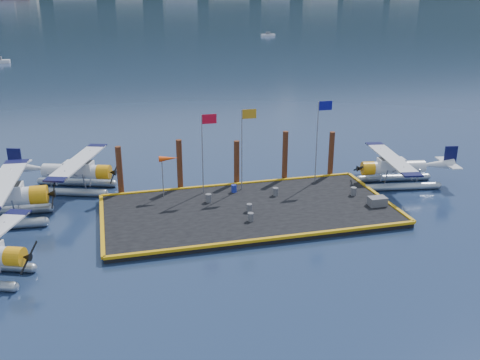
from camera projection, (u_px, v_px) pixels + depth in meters
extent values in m
plane|color=#182648|center=(249.00, 214.00, 37.60)|extent=(4000.00, 4000.00, 0.00)
cube|color=black|center=(249.00, 211.00, 37.53)|extent=(20.00, 10.00, 0.40)
cylinder|color=orange|center=(15.00, 257.00, 28.42)|extent=(1.23, 1.31, 1.05)
cube|color=black|center=(29.00, 257.00, 28.33)|extent=(0.78, 1.90, 1.02)
cube|color=#0A0B36|center=(18.00, 213.00, 32.00)|extent=(1.57, 1.25, 0.12)
cube|color=silver|center=(4.00, 192.00, 35.52)|extent=(2.48, 1.35, 0.99)
cube|color=black|center=(8.00, 188.00, 35.51)|extent=(1.60, 1.24, 0.60)
cylinder|color=orange|center=(39.00, 195.00, 36.05)|extent=(1.17, 1.34, 1.27)
cube|color=black|center=(53.00, 194.00, 36.21)|extent=(0.21, 2.44, 1.23)
cube|color=silver|center=(2.00, 184.00, 35.33)|extent=(2.24, 9.96, 0.13)
cube|color=#0A0B36|center=(16.00, 162.00, 39.69)|extent=(1.70, 1.09, 0.14)
cylinder|color=#9AA1A8|center=(77.00, 182.00, 42.77)|extent=(5.90, 2.60, 0.59)
cylinder|color=#9AA1A8|center=(66.00, 192.00, 40.76)|extent=(5.90, 2.60, 0.59)
cylinder|color=silver|center=(72.00, 171.00, 41.30)|extent=(4.64, 2.55, 1.07)
cube|color=silver|center=(79.00, 167.00, 41.14)|extent=(2.39, 1.74, 0.88)
cube|color=black|center=(82.00, 165.00, 41.05)|extent=(1.63, 1.43, 0.54)
cylinder|color=orange|center=(104.00, 172.00, 41.08)|extent=(1.30, 1.40, 1.13)
cube|color=black|center=(114.00, 172.00, 41.01)|extent=(0.79, 2.07, 1.10)
cube|color=silver|center=(78.00, 161.00, 40.97)|extent=(4.35, 8.77, 0.12)
cube|color=#0A0B36|center=(97.00, 146.00, 44.91)|extent=(1.68, 1.32, 0.13)
cube|color=#0A0B36|center=(55.00, 180.00, 37.04)|extent=(1.68, 1.32, 0.13)
cube|color=#0A0B36|center=(15.00, 159.00, 41.40)|extent=(1.05, 0.47, 1.66)
cube|color=silver|center=(17.00, 166.00, 41.61)|extent=(1.95, 3.42, 0.10)
cylinder|color=#9AA1A8|center=(403.00, 187.00, 41.90)|extent=(5.79, 1.43, 0.56)
cylinder|color=#9AA1A8|center=(394.00, 178.00, 43.82)|extent=(5.79, 1.43, 0.56)
cylinder|color=silver|center=(398.00, 167.00, 42.42)|extent=(4.44, 1.67, 1.02)
cube|color=silver|center=(391.00, 164.00, 42.25)|extent=(2.18, 1.33, 0.84)
cube|color=black|center=(388.00, 162.00, 42.16)|extent=(1.44, 1.17, 0.51)
cylinder|color=orange|center=(368.00, 168.00, 42.19)|extent=(1.09, 1.21, 1.08)
cube|color=black|center=(358.00, 169.00, 42.12)|extent=(0.37, 2.06, 1.05)
cube|color=silver|center=(392.00, 158.00, 42.10)|extent=(2.66, 8.50, 0.11)
cube|color=#0A0B36|center=(412.00, 175.00, 38.35)|extent=(1.51, 1.04, 0.12)
cube|color=#0A0B36|center=(375.00, 144.00, 45.85)|extent=(1.51, 1.04, 0.12)
cube|color=#0A0B36|center=(451.00, 156.00, 42.53)|extent=(1.03, 0.27, 1.58)
cube|color=silver|center=(448.00, 163.00, 42.73)|extent=(1.31, 3.26, 0.09)
cylinder|color=#545459|center=(209.00, 198.00, 38.46)|extent=(0.43, 0.43, 0.61)
cylinder|color=#545459|center=(249.00, 208.00, 36.86)|extent=(0.39, 0.39, 0.55)
cylinder|color=#545459|center=(276.00, 192.00, 39.70)|extent=(0.42, 0.42, 0.59)
cylinder|color=#545459|center=(251.00, 217.00, 35.35)|extent=(0.40, 0.40, 0.57)
cylinder|color=#545459|center=(354.00, 191.00, 39.76)|extent=(0.43, 0.43, 0.60)
cylinder|color=navy|center=(234.00, 188.00, 40.36)|extent=(0.40, 0.40, 0.57)
cube|color=#545459|center=(377.00, 201.00, 37.88)|extent=(1.24, 0.83, 0.62)
cylinder|color=gray|center=(202.00, 155.00, 39.32)|extent=(0.08, 0.08, 6.00)
cube|color=red|center=(209.00, 119.00, 38.55)|extent=(1.10, 0.03, 0.70)
cylinder|color=gray|center=(242.00, 150.00, 39.99)|extent=(0.08, 0.08, 6.20)
cube|color=#C58517|center=(249.00, 114.00, 39.19)|extent=(1.10, 0.03, 0.70)
cylinder|color=gray|center=(317.00, 143.00, 41.35)|extent=(0.08, 0.08, 6.50)
cube|color=navy|center=(325.00, 106.00, 40.49)|extent=(1.10, 0.03, 0.70)
cylinder|color=gray|center=(163.00, 177.00, 39.12)|extent=(0.07, 0.07, 3.00)
cone|color=#F8490D|center=(169.00, 158.00, 38.77)|extent=(1.40, 0.44, 0.44)
cylinder|color=#462214|center=(120.00, 172.00, 39.84)|extent=(0.44, 0.44, 4.00)
cylinder|color=#462214|center=(180.00, 166.00, 40.86)|extent=(0.44, 0.44, 4.20)
cylinder|color=#462214|center=(237.00, 164.00, 41.99)|extent=(0.44, 0.44, 3.80)
cylinder|color=#462214|center=(285.00, 157.00, 42.84)|extent=(0.44, 0.44, 4.30)
cylinder|color=#462214|center=(331.00, 156.00, 43.83)|extent=(0.44, 0.44, 4.00)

